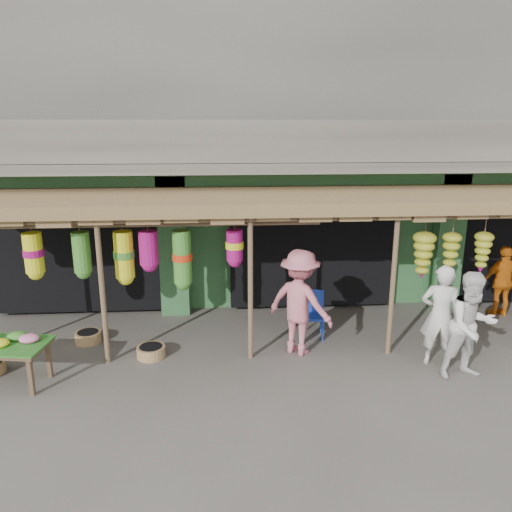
{
  "coord_description": "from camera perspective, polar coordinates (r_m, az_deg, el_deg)",
  "views": [
    {
      "loc": [
        -1.98,
        -8.29,
        4.1
      ],
      "look_at": [
        -1.32,
        1.0,
        1.55
      ],
      "focal_mm": 35.0,
      "sensor_mm": 36.0,
      "label": 1
    }
  ],
  "objects": [
    {
      "name": "ground",
      "position": [
        9.46,
        8.57,
        -10.55
      ],
      "size": [
        80.0,
        80.0,
        0.0
      ],
      "primitive_type": "plane",
      "color": "#514C47",
      "rests_on": "ground"
    },
    {
      "name": "building",
      "position": [
        13.33,
        4.59,
        12.12
      ],
      "size": [
        16.4,
        6.8,
        7.0
      ],
      "color": "gray",
      "rests_on": "ground"
    },
    {
      "name": "awning",
      "position": [
        9.4,
        7.24,
        5.85
      ],
      "size": [
        14.0,
        2.7,
        2.79
      ],
      "color": "brown",
      "rests_on": "ground"
    },
    {
      "name": "flower_table",
      "position": [
        8.9,
        -26.79,
        -9.12
      ],
      "size": [
        1.48,
        1.01,
        0.82
      ],
      "rotation": [
        0.0,
        0.0,
        -0.16
      ],
      "color": "brown",
      "rests_on": "ground"
    },
    {
      "name": "blue_chair",
      "position": [
        9.82,
        6.51,
        -6.28
      ],
      "size": [
        0.47,
        0.48,
        0.9
      ],
      "rotation": [
        0.0,
        0.0,
        -0.11
      ],
      "color": "#1936A6",
      "rests_on": "ground"
    },
    {
      "name": "basket_left",
      "position": [
        10.13,
        -18.63,
        -8.77
      ],
      "size": [
        0.59,
        0.59,
        0.2
      ],
      "primitive_type": "cylinder",
      "rotation": [
        0.0,
        0.0,
        0.25
      ],
      "color": "#8E6440",
      "rests_on": "ground"
    },
    {
      "name": "basket_mid",
      "position": [
        9.26,
        -11.9,
        -10.65
      ],
      "size": [
        0.61,
        0.61,
        0.2
      ],
      "primitive_type": "cylinder",
      "rotation": [
        0.0,
        0.0,
        -0.22
      ],
      "color": "olive",
      "rests_on": "ground"
    },
    {
      "name": "person_front",
      "position": [
        9.07,
        20.31,
        -6.4
      ],
      "size": [
        0.75,
        0.61,
        1.78
      ],
      "primitive_type": "imported",
      "rotation": [
        0.0,
        0.0,
        2.81
      ],
      "color": "silver",
      "rests_on": "ground"
    },
    {
      "name": "person_right",
      "position": [
        8.79,
        23.39,
        -7.36
      ],
      "size": [
        0.96,
        0.79,
        1.8
      ],
      "primitive_type": "imported",
      "rotation": [
        0.0,
        0.0,
        0.14
      ],
      "color": "silver",
      "rests_on": "ground"
    },
    {
      "name": "person_vendor",
      "position": [
        11.88,
        26.4,
        -2.59
      ],
      "size": [
        0.92,
        0.41,
        1.55
      ],
      "primitive_type": "imported",
      "rotation": [
        0.0,
        0.0,
        3.18
      ],
      "color": "orange",
      "rests_on": "ground"
    },
    {
      "name": "person_shopper",
      "position": [
        8.93,
        5.03,
        -5.31
      ],
      "size": [
        1.42,
        1.33,
        1.93
      ],
      "primitive_type": "imported",
      "rotation": [
        0.0,
        0.0,
        2.47
      ],
      "color": "#CF6E7B",
      "rests_on": "ground"
    }
  ]
}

